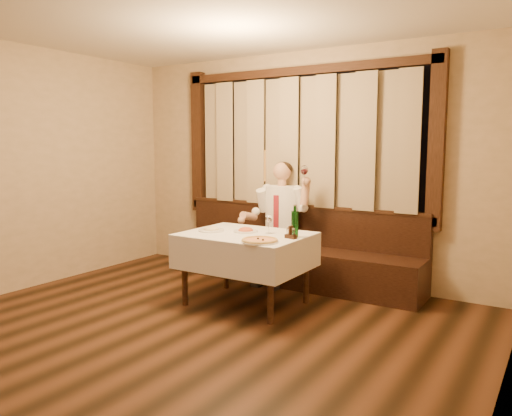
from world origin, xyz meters
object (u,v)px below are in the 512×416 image
Objects in this scene: pasta_cream at (211,228)px; seated_man at (279,213)px; cruet_caddy at (291,234)px; pizza at (260,240)px; banquette at (292,257)px; dining_table at (246,243)px; pasta_red at (246,229)px; green_bottle at (295,223)px.

seated_man is (0.26, 1.01, 0.05)m from pasta_cream.
seated_man is (-0.66, 0.93, 0.05)m from cruet_caddy.
pasta_cream is (-0.76, 0.24, 0.02)m from pizza.
dining_table is at bearing -90.00° from banquette.
pasta_red is 0.87m from seated_man.
pizza is (0.37, -1.35, 0.46)m from banquette.
dining_table is 3.51× the size of pizza.
dining_table is 0.96m from seated_man.
seated_man is (-0.13, -0.09, 0.54)m from banquette.
cruet_caddy reaches higher than dining_table.
banquette is 1.07m from pasta_red.
green_bottle is 0.12m from cruet_caddy.
pasta_red is at bearing -92.70° from banquette.
pasta_red is at bearing -175.49° from cruet_caddy.
pizza is at bearing -111.37° from green_bottle.
seated_man is (-0.66, 0.85, -0.05)m from green_bottle.
pizza is 2.89× the size of cruet_caddy.
cruet_caddy is 0.09× the size of seated_man.
cruet_caddy is at bearing -90.00° from green_bottle.
pasta_red is at bearing 23.46° from pasta_cream.
green_bottle reaches higher than pizza.
banquette is 11.70× the size of pasta_cream.
pizza is 0.25× the size of seated_man.
dining_table is at bearing 138.93° from pizza.
banquette is at bearing 87.30° from pasta_red.
cruet_caddy reaches higher than pasta_red.
banquette is 9.84× the size of green_bottle.
pizza is at bearing -104.86° from cruet_caddy.
pizza is 1.32× the size of pasta_cream.
pasta_red is 0.79× the size of green_bottle.
green_bottle is 0.22× the size of seated_man.
green_bottle reaches higher than cruet_caddy.
green_bottle reaches higher than banquette.
seated_man is (-0.13, 0.93, 0.19)m from dining_table.
green_bottle is (0.53, -0.94, 0.58)m from banquette.
cruet_caddy is at bearing 5.03° from pasta_cream.
seated_man is at bearing 98.01° from dining_table.
dining_table is 0.87× the size of seated_man.
seated_man reaches higher than pasta_cream.
seated_man is at bearing 136.56° from cruet_caddy.
cruet_caddy is at bearing -0.01° from dining_table.
green_bottle is (0.58, 0.01, 0.10)m from pasta_red.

